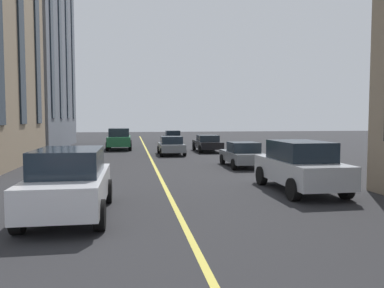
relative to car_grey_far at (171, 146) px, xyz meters
name	(u,v)px	position (x,y,z in m)	size (l,w,h in m)	color
lane_centre_line	(158,172)	(-9.25, 1.66, -0.70)	(80.00, 0.16, 0.01)	#D8C64C
car_grey_far	(171,146)	(0.00, 0.00, 0.00)	(3.90, 1.89, 1.40)	slate
car_silver_near	(300,166)	(-15.12, -3.24, 0.27)	(4.70, 2.14, 1.88)	#B7BABF
car_black_parked_a	(172,137)	(13.84, -1.59, 0.00)	(3.90, 1.89, 1.40)	black
car_white_trailing	(69,182)	(-17.53, 4.67, 0.27)	(4.70, 2.14, 1.88)	silver
car_green_oncoming	(119,139)	(5.62, 4.00, 0.27)	(4.70, 2.14, 1.88)	#1E6038
car_grey_parked_b	(243,154)	(-7.74, -3.24, 0.00)	(3.90, 1.89, 1.40)	slate
car_black_mid	(207,143)	(2.30, -3.24, 0.00)	(4.40, 1.95, 1.37)	black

